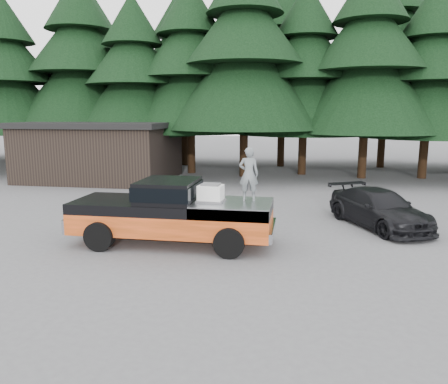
% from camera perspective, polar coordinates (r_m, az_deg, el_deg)
% --- Properties ---
extents(ground, '(120.00, 120.00, 0.00)m').
position_cam_1_polar(ground, '(12.51, -1.30, -7.57)').
color(ground, '#504F52').
rests_on(ground, ground).
extents(pickup_truck, '(6.00, 2.04, 1.33)m').
position_cam_1_polar(pickup_truck, '(12.97, -6.74, -3.92)').
color(pickup_truck, '#F15923').
rests_on(pickup_truck, ground).
extents(truck_cab, '(1.66, 1.90, 0.59)m').
position_cam_1_polar(truck_cab, '(12.80, -7.26, 0.27)').
color(truck_cab, black).
rests_on(truck_cab, pickup_truck).
extents(air_compressor, '(0.71, 0.60, 0.46)m').
position_cam_1_polar(air_compressor, '(12.44, -1.74, -0.25)').
color(air_compressor, white).
rests_on(air_compressor, pickup_truck).
extents(man_on_bed, '(0.59, 0.41, 1.55)m').
position_cam_1_polar(man_on_bed, '(12.58, 3.25, 2.37)').
color(man_on_bed, slate).
rests_on(man_on_bed, pickup_truck).
extents(parked_car, '(3.53, 4.69, 1.27)m').
position_cam_1_polar(parked_car, '(15.75, 19.60, -2.03)').
color(parked_car, black).
rests_on(parked_car, ground).
extents(utility_building, '(8.40, 6.40, 3.30)m').
position_cam_1_polar(utility_building, '(26.32, -15.76, 5.23)').
color(utility_building, black).
rests_on(utility_building, ground).
extents(treeline, '(60.15, 16.05, 17.50)m').
position_cam_1_polar(treeline, '(29.19, 6.30, 17.95)').
color(treeline, black).
rests_on(treeline, ground).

